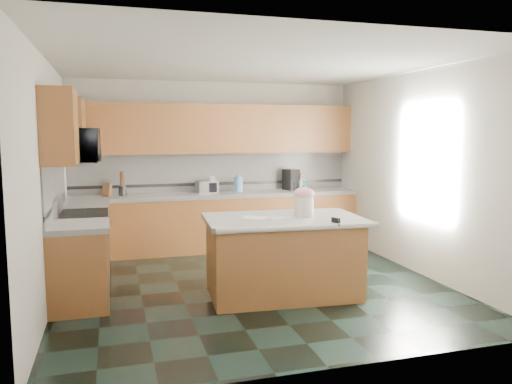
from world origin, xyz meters
name	(u,v)px	position (x,y,z in m)	size (l,w,h in m)	color
floor	(252,285)	(0.00, 0.00, 0.00)	(4.60, 4.60, 0.00)	black
ceiling	(252,63)	(0.00, 0.00, 2.70)	(4.60, 4.60, 0.00)	white
wall_back	(214,165)	(0.00, 2.32, 1.35)	(4.60, 0.04, 2.70)	silver
wall_front	(334,203)	(0.00, -2.32, 1.35)	(4.60, 0.04, 2.70)	silver
wall_left	(46,182)	(-2.32, 0.00, 1.35)	(0.04, 4.60, 2.70)	silver
wall_right	(419,173)	(2.32, 0.00, 1.35)	(0.04, 4.60, 2.70)	silver
back_base_cab	(219,223)	(0.00, 2.00, 0.43)	(4.60, 0.60, 0.86)	#523216
back_countertop	(218,195)	(0.00, 2.00, 0.89)	(4.60, 0.64, 0.06)	white
back_upper_cab	(216,129)	(0.00, 2.13, 1.94)	(4.60, 0.33, 0.78)	#523216
back_backsplash	(215,172)	(0.00, 2.29, 1.24)	(4.60, 0.02, 0.63)	silver
back_accent_band	(215,184)	(0.00, 2.28, 1.04)	(4.60, 0.01, 0.05)	black
left_base_cab_rear	(86,239)	(-2.00, 1.29, 0.43)	(0.60, 0.82, 0.86)	#523216
left_counter_rear	(85,206)	(-2.00, 1.29, 0.89)	(0.64, 0.82, 0.06)	white
left_base_cab_front	(79,269)	(-2.00, -0.24, 0.43)	(0.60, 0.72, 0.86)	#523216
left_counter_front	(78,226)	(-2.00, -0.24, 0.89)	(0.64, 0.72, 0.06)	white
left_backsplash	(55,187)	(-2.29, 0.55, 1.24)	(0.02, 2.30, 0.63)	silver
left_accent_band	(56,203)	(-2.28, 0.55, 1.04)	(0.01, 2.30, 0.05)	black
left_upper_cab_rear	(71,128)	(-2.13, 1.42, 1.94)	(0.33, 1.09, 0.78)	#523216
left_upper_cab_front	(59,127)	(-2.13, -0.24, 1.94)	(0.33, 0.72, 0.78)	#523216
range_body	(83,252)	(-2.00, 0.50, 0.44)	(0.60, 0.76, 0.88)	#B7B7BC
range_oven_door	(108,254)	(-1.71, 0.50, 0.40)	(0.02, 0.68, 0.55)	black
range_cooktop	(81,215)	(-2.00, 0.50, 0.90)	(0.62, 0.78, 0.04)	black
range_handle	(109,223)	(-1.68, 0.50, 0.78)	(0.02, 0.02, 0.66)	#B7B7BC
range_backguard	(58,206)	(-2.26, 0.50, 1.02)	(0.06, 0.76, 0.18)	#B7B7BC
microwave	(78,145)	(-2.00, 0.50, 1.73)	(0.73, 0.50, 0.41)	#B7B7BC
island_base	(283,259)	(0.24, -0.45, 0.43)	(1.67, 0.96, 0.86)	#523216
island_top	(283,220)	(0.24, -0.45, 0.89)	(1.77, 1.06, 0.06)	white
island_bullnose	(300,228)	(0.24, -0.98, 0.89)	(0.06, 0.06, 1.77)	white
treat_jar	(304,207)	(0.48, -0.49, 1.04)	(0.22, 0.22, 0.23)	beige
treat_jar_lid	(304,194)	(0.48, -0.49, 1.19)	(0.24, 0.24, 0.15)	pink
treat_jar_knob	(304,189)	(0.48, -0.49, 1.24)	(0.03, 0.03, 0.08)	tan
treat_jar_knob_end_l	(301,189)	(0.44, -0.49, 1.24)	(0.04, 0.04, 0.04)	tan
treat_jar_knob_end_r	(307,189)	(0.52, -0.49, 1.24)	(0.04, 0.04, 0.04)	tan
soap_bottle_island	(304,196)	(0.60, -0.20, 1.12)	(0.15, 0.15, 0.39)	#3DBDB3
paper_sheet_a	(279,218)	(0.18, -0.51, 0.92)	(0.25, 0.19, 0.00)	white
paper_sheet_b	(255,218)	(-0.08, -0.41, 0.92)	(0.29, 0.22, 0.00)	white
clamp_body	(336,222)	(0.66, -0.96, 0.93)	(0.03, 0.10, 0.09)	black
clamp_handle	(338,225)	(0.66, -1.02, 0.91)	(0.02, 0.02, 0.07)	black
knife_block	(107,190)	(-1.71, 2.05, 1.02)	(0.11, 0.09, 0.19)	#472814
utensil_crock	(123,191)	(-1.48, 2.08, 1.00)	(0.12, 0.12, 0.15)	black
utensil_bundle	(122,179)	(-1.48, 2.08, 1.18)	(0.07, 0.07, 0.22)	#472814
toaster_oven	(207,187)	(-0.18, 2.05, 1.01)	(0.33, 0.22, 0.19)	#B7B7BC
toaster_oven_door	(208,188)	(-0.18, 1.95, 1.01)	(0.29, 0.01, 0.15)	black
paper_towel	(212,184)	(-0.09, 2.10, 1.05)	(0.11, 0.11, 0.26)	white
paper_towel_base	(212,192)	(-0.09, 2.10, 0.93)	(0.17, 0.17, 0.01)	#B7B7BC
water_jug	(239,185)	(0.35, 2.06, 1.04)	(0.15, 0.15, 0.24)	#6FACD4
water_jug_neck	(239,176)	(0.35, 2.06, 1.18)	(0.07, 0.07, 0.03)	#6FACD4
coffee_maker	(291,180)	(1.26, 2.08, 1.09)	(0.21, 0.23, 0.35)	black
coffee_carafe	(292,186)	(1.26, 2.03, 0.99)	(0.14, 0.14, 0.14)	black
soap_bottle_back	(301,182)	(1.43, 2.05, 1.05)	(0.12, 0.12, 0.26)	white
soap_back_cap	(301,174)	(1.43, 2.05, 1.19)	(0.02, 0.02, 0.03)	red
window_light_proxy	(426,162)	(2.29, -0.20, 1.50)	(0.02, 1.40, 1.10)	white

